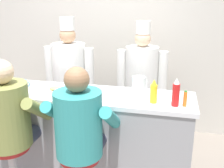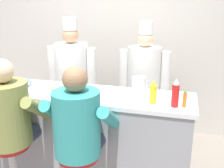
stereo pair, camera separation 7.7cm
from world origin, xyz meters
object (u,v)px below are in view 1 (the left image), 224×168
coffee_mug_blue (23,84)px  diner_seated_teal (80,128)px  mustard_bottle_yellow (154,92)px  cook_in_whites_near (70,77)px  napkin_dispenser_chrome (88,94)px  hot_sauce_bottle_orange (185,99)px  cook_in_whites_far (141,80)px  ketchup_bottle_red (176,93)px  diner_seated_olive (9,119)px  water_pitcher_clear (139,86)px  breakfast_plate (55,90)px

coffee_mug_blue → diner_seated_teal: size_ratio=0.09×
mustard_bottle_yellow → cook_in_whites_near: cook_in_whites_near is taller
napkin_dispenser_chrome → hot_sauce_bottle_orange: bearing=5.6°
cook_in_whites_far → ketchup_bottle_red: bearing=-68.9°
diner_seated_olive → cook_in_whites_far: 1.73m
ketchup_bottle_red → diner_seated_olive: size_ratio=0.17×
water_pitcher_clear → coffee_mug_blue: (-1.19, -0.04, -0.05)m
diner_seated_teal → diner_seated_olive: bearing=179.9°
ketchup_bottle_red → coffee_mug_blue: bearing=174.7°
cook_in_whites_far → breakfast_plate: bearing=-126.6°
cook_in_whites_near → cook_in_whites_far: 0.93m
ketchup_bottle_red → coffee_mug_blue: (-1.52, 0.14, -0.07)m
mustard_bottle_yellow → breakfast_plate: bearing=175.2°
napkin_dispenser_chrome → diner_seated_teal: 0.34m
water_pitcher_clear → diner_seated_teal: diner_seated_teal is taller
napkin_dispenser_chrome → cook_in_whites_near: (-0.59, 1.00, -0.16)m
water_pitcher_clear → cook_in_whites_near: cook_in_whites_near is taller
coffee_mug_blue → napkin_dispenser_chrome: 0.80m
ketchup_bottle_red → hot_sauce_bottle_orange: (0.08, 0.01, -0.05)m
hot_sauce_bottle_orange → napkin_dispenser_chrome: napkin_dispenser_chrome is taller
hot_sauce_bottle_orange → diner_seated_olive: diner_seated_olive is taller
napkin_dispenser_chrome → cook_in_whites_near: cook_in_whites_near is taller
ketchup_bottle_red → coffee_mug_blue: ketchup_bottle_red is taller
mustard_bottle_yellow → hot_sauce_bottle_orange: mustard_bottle_yellow is taller
water_pitcher_clear → cook_in_whites_near: size_ratio=0.11×
napkin_dispenser_chrome → diner_seated_olive: bearing=-156.2°
ketchup_bottle_red → hot_sauce_bottle_orange: size_ratio=1.79×
mustard_bottle_yellow → water_pitcher_clear: size_ratio=1.13×
napkin_dispenser_chrome → coffee_mug_blue: bearing=164.7°
hot_sauce_bottle_orange → coffee_mug_blue: (-1.60, 0.13, -0.02)m
mustard_bottle_yellow → coffee_mug_blue: mustard_bottle_yellow is taller
breakfast_plate → diner_seated_olive: bearing=-115.1°
mustard_bottle_yellow → cook_in_whites_far: (-0.24, 1.07, -0.21)m
ketchup_bottle_red → water_pitcher_clear: (-0.34, 0.18, -0.02)m
ketchup_bottle_red → coffee_mug_blue: 1.53m
ketchup_bottle_red → mustard_bottle_yellow: 0.19m
coffee_mug_blue → napkin_dispenser_chrome: size_ratio=0.82×
water_pitcher_clear → cook_in_whites_near: 1.26m
diner_seated_teal → cook_in_whites_far: 1.48m
hot_sauce_bottle_orange → diner_seated_olive: 1.51m
breakfast_plate → diner_seated_teal: (0.42, -0.47, -0.14)m
diner_seated_teal → cook_in_whites_far: size_ratio=0.85×
cook_in_whites_far → mustard_bottle_yellow: bearing=-77.4°
water_pitcher_clear → breakfast_plate: water_pitcher_clear is taller
diner_seated_olive → cook_in_whites_far: bearing=56.8°
hot_sauce_bottle_orange → breakfast_plate: size_ratio=0.50×
breakfast_plate → coffee_mug_blue: coffee_mug_blue is taller
mustard_bottle_yellow → hot_sauce_bottle_orange: bearing=-5.4°
breakfast_plate → cook_in_whites_far: bearing=53.4°
ketchup_bottle_red → hot_sauce_bottle_orange: ketchup_bottle_red is taller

